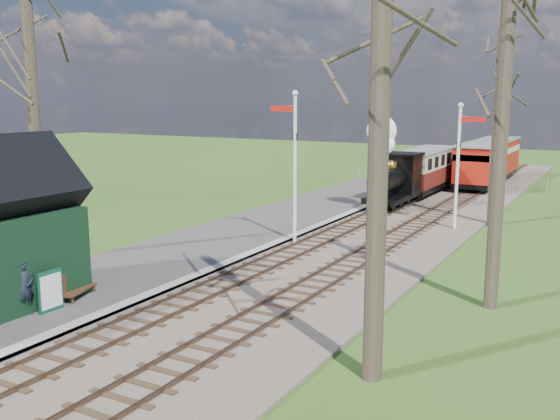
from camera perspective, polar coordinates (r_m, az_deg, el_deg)
The scene contains 17 objects.
distant_hills at distance 74.31m, azimuth 20.77°, elevation -7.72°, with size 114.40×48.00×22.02m.
ballast_bed at distance 30.11m, azimuth 10.10°, elevation -1.18°, with size 8.00×60.00×0.10m, color brown.
track_near at distance 30.54m, azimuth 7.81°, elevation -0.85°, with size 1.60×60.00×0.15m.
track_far at distance 29.71m, azimuth 12.47°, elevation -1.32°, with size 1.60×60.00×0.15m.
platform at distance 25.27m, azimuth -6.42°, elevation -3.18°, with size 5.00×44.00×0.20m, color #474442.
coping_strip at distance 24.03m, azimuth -1.95°, elevation -3.81°, with size 0.40×44.00×0.21m, color #B2AD9E.
semaphore_near at distance 24.94m, azimuth 1.24°, elevation 4.92°, with size 1.22×0.24×6.22m.
semaphore_far at distance 28.78m, azimuth 16.11°, elevation 4.70°, with size 1.22×0.24×5.72m.
bare_trees at distance 18.67m, azimuth -1.60°, elevation 7.97°, with size 15.51×22.39×12.00m.
fence_line at distance 43.57m, azimuth 15.00°, elevation 2.83°, with size 12.60×0.08×1.00m.
locomotive at distance 33.68m, azimuth 10.22°, elevation 3.76°, with size 1.93×4.51×4.83m.
coach at distance 39.49m, azimuth 13.12°, elevation 3.74°, with size 2.26×7.74×2.37m.
red_carriage_a at distance 42.12m, azimuth 17.82°, elevation 3.97°, with size 2.32×5.75×2.45m.
red_carriage_b at distance 47.50m, azimuth 19.17°, elevation 4.56°, with size 2.32×5.75×2.45m.
sign_board at distance 18.18m, azimuth -20.26°, elevation -6.96°, with size 0.12×0.78×1.15m.
bench at distance 19.24m, azimuth -18.20°, elevation -6.51°, with size 0.77×1.45×0.79m.
person at distance 18.06m, azimuth -22.34°, elevation -6.60°, with size 0.55×0.36×1.52m, color black.
Camera 1 is at (10.92, -5.91, 5.98)m, focal length 40.00 mm.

